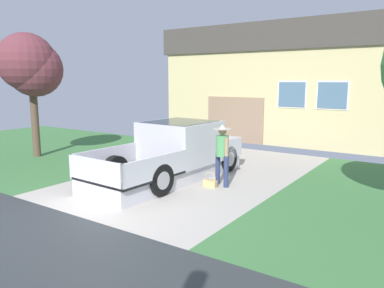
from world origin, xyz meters
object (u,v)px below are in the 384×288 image
Objects in this scene: person_with_hat at (222,149)px; wheeled_trash_bin at (180,132)px; neighbor_tree at (31,66)px; pickup_truck at (177,153)px; handbag at (210,183)px; house_with_garage at (282,83)px.

person_with_hat reaches higher than wheeled_trash_bin.
wheeled_trash_bin is at bearing 63.22° from neighbor_tree.
wheeled_trash_bin is (-3.15, 4.48, -0.14)m from pickup_truck.
handbag is at bearing -12.17° from pickup_truck.
handbag is at bearing 83.11° from person_with_hat.
handbag is 9.91m from house_with_garage.
person_with_hat is 7.68m from neighbor_tree.
wheeled_trash_bin is (2.62, 5.19, -2.69)m from neighbor_tree.
house_with_garage is at bearing 58.87° from wheeled_trash_bin.
pickup_truck is at bearing -87.55° from house_with_garage.
handbag is 0.04× the size of house_with_garage.
house_with_garage reaches higher than neighbor_tree.
neighbor_tree is at bearing -170.25° from pickup_truck.
house_with_garage reaches higher than pickup_truck.
house_with_garage is 2.35× the size of neighbor_tree.
pickup_truck is 1.17× the size of neighbor_tree.
neighbor_tree is 4.16× the size of wheeled_trash_bin.
neighbor_tree is (-5.39, -9.78, 0.62)m from house_with_garage.
house_with_garage is at bearing 61.13° from neighbor_tree.
neighbor_tree reaches higher than handbag.
person_with_hat is at bearing -78.15° from house_with_garage.
neighbor_tree is 6.41m from wheeled_trash_bin.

